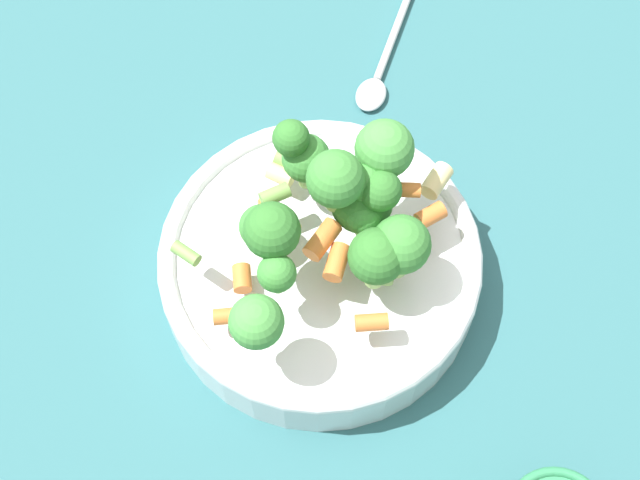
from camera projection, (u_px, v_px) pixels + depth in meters
The scene contains 4 objects.
ground_plane at pixel (320, 280), 0.70m from camera, with size 3.00×3.00×0.00m, color #2D6066.
bowl at pixel (320, 265), 0.68m from camera, with size 0.24×0.24×0.05m.
pasta_salad at pixel (338, 214), 0.61m from camera, with size 0.21×0.17×0.10m.
spoon at pixel (382, 65), 0.79m from camera, with size 0.10×0.15×0.01m.
Camera 1 is at (0.05, 0.29, 0.63)m, focal length 50.00 mm.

